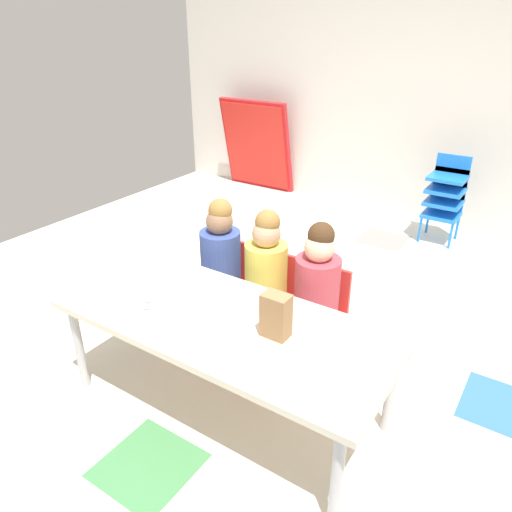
{
  "coord_description": "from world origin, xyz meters",
  "views": [
    {
      "loc": [
        1.32,
        -2.42,
        1.91
      ],
      "look_at": [
        0.1,
        -0.57,
        0.82
      ],
      "focal_mm": 33.86,
      "sensor_mm": 36.0,
      "label": 1
    }
  ],
  "objects_px": {
    "seated_child_far_right": "(318,283)",
    "paper_plate_near_edge": "(149,306)",
    "seated_child_middle_seat": "(267,267)",
    "folded_activity_table": "(256,146)",
    "paper_bag_brown": "(276,316)",
    "craft_table": "(224,326)",
    "kid_chair_blue_stack": "(446,194)",
    "donut_powdered_on_plate": "(149,303)",
    "seated_child_near_camera": "(221,254)"
  },
  "relations": [
    {
      "from": "seated_child_near_camera",
      "to": "kid_chair_blue_stack",
      "type": "bearing_deg",
      "value": 70.1
    },
    {
      "from": "kid_chair_blue_stack",
      "to": "donut_powdered_on_plate",
      "type": "xyz_separation_m",
      "value": [
        -0.76,
        -3.06,
        0.14
      ]
    },
    {
      "from": "seated_child_far_right",
      "to": "donut_powdered_on_plate",
      "type": "height_order",
      "value": "seated_child_far_right"
    },
    {
      "from": "folded_activity_table",
      "to": "paper_bag_brown",
      "type": "relative_size",
      "value": 4.94
    },
    {
      "from": "seated_child_far_right",
      "to": "folded_activity_table",
      "type": "relative_size",
      "value": 0.84
    },
    {
      "from": "seated_child_middle_seat",
      "to": "paper_plate_near_edge",
      "type": "bearing_deg",
      "value": -109.48
    },
    {
      "from": "seated_child_far_right",
      "to": "paper_bag_brown",
      "type": "height_order",
      "value": "seated_child_far_right"
    },
    {
      "from": "paper_bag_brown",
      "to": "paper_plate_near_edge",
      "type": "xyz_separation_m",
      "value": [
        -0.68,
        -0.15,
        -0.11
      ]
    },
    {
      "from": "seated_child_far_right",
      "to": "folded_activity_table",
      "type": "xyz_separation_m",
      "value": [
        -2.17,
        2.65,
        -0.02
      ]
    },
    {
      "from": "paper_bag_brown",
      "to": "kid_chair_blue_stack",
      "type": "bearing_deg",
      "value": 88.5
    },
    {
      "from": "craft_table",
      "to": "paper_bag_brown",
      "type": "bearing_deg",
      "value": 3.51
    },
    {
      "from": "donut_powdered_on_plate",
      "to": "craft_table",
      "type": "bearing_deg",
      "value": 18.34
    },
    {
      "from": "craft_table",
      "to": "paper_bag_brown",
      "type": "distance_m",
      "value": 0.33
    },
    {
      "from": "seated_child_far_right",
      "to": "kid_chair_blue_stack",
      "type": "xyz_separation_m",
      "value": [
        0.15,
        2.32,
        -0.1
      ]
    },
    {
      "from": "craft_table",
      "to": "donut_powdered_on_plate",
      "type": "height_order",
      "value": "donut_powdered_on_plate"
    },
    {
      "from": "craft_table",
      "to": "seated_child_near_camera",
      "type": "xyz_separation_m",
      "value": [
        -0.48,
        0.61,
        0.03
      ]
    },
    {
      "from": "craft_table",
      "to": "kid_chair_blue_stack",
      "type": "bearing_deg",
      "value": 82.88
    },
    {
      "from": "seated_child_far_right",
      "to": "paper_bag_brown",
      "type": "distance_m",
      "value": 0.6
    },
    {
      "from": "seated_child_near_camera",
      "to": "kid_chair_blue_stack",
      "type": "distance_m",
      "value": 2.47
    },
    {
      "from": "donut_powdered_on_plate",
      "to": "paper_plate_near_edge",
      "type": "bearing_deg",
      "value": 0.0
    },
    {
      "from": "donut_powdered_on_plate",
      "to": "seated_child_far_right",
      "type": "bearing_deg",
      "value": 50.5
    },
    {
      "from": "kid_chair_blue_stack",
      "to": "folded_activity_table",
      "type": "distance_m",
      "value": 2.35
    },
    {
      "from": "seated_child_middle_seat",
      "to": "folded_activity_table",
      "type": "distance_m",
      "value": 3.22
    },
    {
      "from": "craft_table",
      "to": "paper_plate_near_edge",
      "type": "bearing_deg",
      "value": -161.66
    },
    {
      "from": "kid_chair_blue_stack",
      "to": "paper_bag_brown",
      "type": "distance_m",
      "value": 2.92
    },
    {
      "from": "seated_child_near_camera",
      "to": "donut_powdered_on_plate",
      "type": "height_order",
      "value": "seated_child_near_camera"
    },
    {
      "from": "seated_child_far_right",
      "to": "paper_plate_near_edge",
      "type": "height_order",
      "value": "seated_child_far_right"
    },
    {
      "from": "craft_table",
      "to": "seated_child_far_right",
      "type": "distance_m",
      "value": 0.64
    },
    {
      "from": "craft_table",
      "to": "folded_activity_table",
      "type": "height_order",
      "value": "folded_activity_table"
    },
    {
      "from": "paper_plate_near_edge",
      "to": "donut_powdered_on_plate",
      "type": "xyz_separation_m",
      "value": [
        0.0,
        0.0,
        0.02
      ]
    },
    {
      "from": "seated_child_far_right",
      "to": "donut_powdered_on_plate",
      "type": "bearing_deg",
      "value": -129.5
    },
    {
      "from": "folded_activity_table",
      "to": "paper_bag_brown",
      "type": "height_order",
      "value": "folded_activity_table"
    },
    {
      "from": "folded_activity_table",
      "to": "paper_plate_near_edge",
      "type": "relative_size",
      "value": 6.04
    },
    {
      "from": "seated_child_middle_seat",
      "to": "paper_bag_brown",
      "type": "distance_m",
      "value": 0.73
    },
    {
      "from": "paper_plate_near_edge",
      "to": "seated_child_near_camera",
      "type": "bearing_deg",
      "value": 96.68
    },
    {
      "from": "folded_activity_table",
      "to": "paper_bag_brown",
      "type": "xyz_separation_m",
      "value": [
        2.24,
        -3.24,
        0.14
      ]
    },
    {
      "from": "seated_child_near_camera",
      "to": "paper_plate_near_edge",
      "type": "xyz_separation_m",
      "value": [
        0.09,
        -0.73,
        0.02
      ]
    },
    {
      "from": "seated_child_middle_seat",
      "to": "craft_table",
      "type": "bearing_deg",
      "value": -77.91
    },
    {
      "from": "craft_table",
      "to": "donut_powdered_on_plate",
      "type": "distance_m",
      "value": 0.42
    },
    {
      "from": "seated_child_far_right",
      "to": "donut_powdered_on_plate",
      "type": "relative_size",
      "value": 9.06
    },
    {
      "from": "craft_table",
      "to": "paper_bag_brown",
      "type": "height_order",
      "value": "paper_bag_brown"
    },
    {
      "from": "seated_child_middle_seat",
      "to": "paper_plate_near_edge",
      "type": "height_order",
      "value": "seated_child_middle_seat"
    },
    {
      "from": "paper_bag_brown",
      "to": "paper_plate_near_edge",
      "type": "bearing_deg",
      "value": -167.8
    },
    {
      "from": "seated_child_near_camera",
      "to": "craft_table",
      "type": "bearing_deg",
      "value": -51.85
    },
    {
      "from": "craft_table",
      "to": "seated_child_middle_seat",
      "type": "bearing_deg",
      "value": 102.09
    },
    {
      "from": "seated_child_middle_seat",
      "to": "paper_bag_brown",
      "type": "bearing_deg",
      "value": -54.46
    },
    {
      "from": "seated_child_far_right",
      "to": "paper_plate_near_edge",
      "type": "xyz_separation_m",
      "value": [
        -0.61,
        -0.73,
        0.02
      ]
    },
    {
      "from": "craft_table",
      "to": "seated_child_far_right",
      "type": "height_order",
      "value": "seated_child_far_right"
    },
    {
      "from": "paper_plate_near_edge",
      "to": "donut_powdered_on_plate",
      "type": "bearing_deg",
      "value": 0.0
    },
    {
      "from": "seated_child_middle_seat",
      "to": "folded_activity_table",
      "type": "relative_size",
      "value": 0.84
    }
  ]
}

